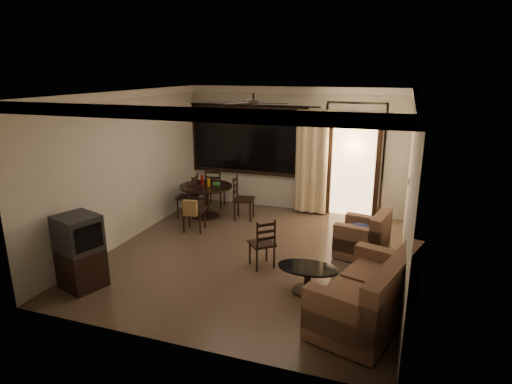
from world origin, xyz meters
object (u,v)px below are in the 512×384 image
at_px(dining_chair_east, 244,207).
at_px(sofa, 370,297).
at_px(tv_cabinet, 80,252).
at_px(dining_chair_west, 188,204).
at_px(coffee_table, 307,275).
at_px(dining_chair_south, 194,216).
at_px(armchair, 365,238).
at_px(side_chair, 262,252).
at_px(dining_chair_north, 215,195).
at_px(dining_table, 206,192).

distance_m(dining_chair_east, sofa, 4.34).
relative_size(dining_chair_east, tv_cabinet, 0.84).
relative_size(dining_chair_west, tv_cabinet, 0.84).
xyz_separation_m(dining_chair_east, coffee_table, (2.01, -2.66, -0.02)).
xyz_separation_m(dining_chair_south, coffee_table, (2.71, -1.69, -0.04)).
height_order(dining_chair_south, armchair, dining_chair_south).
height_order(dining_chair_west, dining_chair_south, same).
xyz_separation_m(dining_chair_south, side_chair, (1.82, -1.11, -0.05)).
bearing_deg(dining_chair_west, dining_chair_north, 154.14).
distance_m(dining_table, dining_chair_west, 0.50).
bearing_deg(side_chair, dining_chair_north, -94.10).
relative_size(tv_cabinet, armchair, 1.20).
xyz_separation_m(dining_chair_north, sofa, (3.88, -3.81, 0.08)).
relative_size(sofa, side_chair, 2.23).
bearing_deg(dining_table, dining_chair_east, 8.64).
height_order(dining_chair_north, tv_cabinet, tv_cabinet).
xyz_separation_m(dining_chair_north, tv_cabinet, (-0.28, -4.23, 0.28)).
distance_m(dining_chair_south, sofa, 4.26).
bearing_deg(dining_chair_south, tv_cabinet, -110.01).
bearing_deg(dining_chair_south, dining_table, 89.89).
height_order(sofa, coffee_table, sofa).
relative_size(dining_chair_north, sofa, 0.50).
bearing_deg(tv_cabinet, dining_chair_east, 89.82).
bearing_deg(armchair, side_chair, -136.82).
relative_size(dining_chair_east, armchair, 1.01).
distance_m(dining_chair_south, coffee_table, 3.19).
bearing_deg(dining_table, dining_chair_west, -161.68).
distance_m(dining_table, armchair, 3.65).
bearing_deg(tv_cabinet, dining_table, 102.02).
bearing_deg(armchair, dining_chair_south, -171.13).
bearing_deg(tv_cabinet, dining_chair_south, 97.24).
distance_m(dining_chair_west, dining_chair_south, 0.89).
xyz_separation_m(dining_chair_west, dining_chair_north, (0.27, 0.87, 0.00)).
bearing_deg(side_chair, tv_cabinet, -8.40).
bearing_deg(coffee_table, dining_table, 138.18).
distance_m(dining_chair_east, coffee_table, 3.33).
distance_m(dining_chair_west, coffee_table, 4.02).
relative_size(dining_chair_east, coffee_table, 1.06).
xyz_separation_m(tv_cabinet, sofa, (4.16, 0.42, -0.20)).
relative_size(dining_chair_south, coffee_table, 1.06).
distance_m(dining_table, dining_chair_north, 0.80).
height_order(dining_chair_west, side_chair, dining_chair_west).
relative_size(dining_table, sofa, 0.60).
bearing_deg(coffee_table, armchair, 66.49).
bearing_deg(armchair, dining_chair_north, 165.79).
bearing_deg(sofa, dining_chair_east, 149.35).
distance_m(dining_chair_south, side_chair, 2.13).
xyz_separation_m(tv_cabinet, side_chair, (2.34, 1.53, -0.31)).
distance_m(dining_chair_south, tv_cabinet, 2.71).
height_order(dining_table, dining_chair_east, dining_chair_east).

